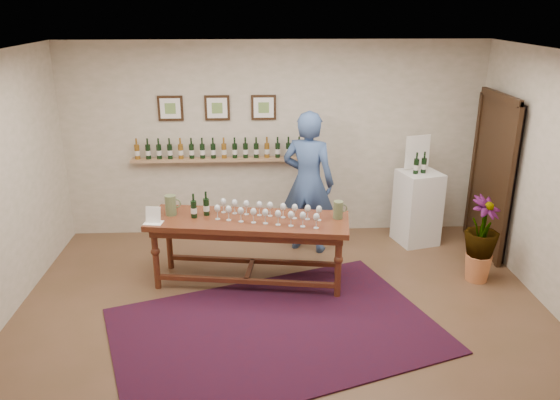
{
  "coord_description": "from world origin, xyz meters",
  "views": [
    {
      "loc": [
        -0.29,
        -5.17,
        3.27
      ],
      "look_at": [
        0.0,
        0.8,
        1.1
      ],
      "focal_mm": 35.0,
      "sensor_mm": 36.0,
      "label": 1
    }
  ],
  "objects_px": {
    "tasting_table": "(249,228)",
    "display_pedestal": "(417,207)",
    "person": "(308,182)",
    "potted_plant": "(481,240)"
  },
  "relations": [
    {
      "from": "tasting_table",
      "to": "display_pedestal",
      "type": "distance_m",
      "value": 2.64
    },
    {
      "from": "tasting_table",
      "to": "person",
      "type": "distance_m",
      "value": 1.26
    },
    {
      "from": "display_pedestal",
      "to": "person",
      "type": "bearing_deg",
      "value": -173.96
    },
    {
      "from": "display_pedestal",
      "to": "potted_plant",
      "type": "bearing_deg",
      "value": -69.62
    },
    {
      "from": "tasting_table",
      "to": "display_pedestal",
      "type": "xyz_separation_m",
      "value": [
        2.39,
        1.11,
        -0.19
      ]
    },
    {
      "from": "tasting_table",
      "to": "potted_plant",
      "type": "bearing_deg",
      "value": 6.78
    },
    {
      "from": "potted_plant",
      "to": "person",
      "type": "bearing_deg",
      "value": 153.13
    },
    {
      "from": "potted_plant",
      "to": "person",
      "type": "height_order",
      "value": "person"
    },
    {
      "from": "tasting_table",
      "to": "person",
      "type": "relative_size",
      "value": 1.26
    },
    {
      "from": "person",
      "to": "potted_plant",
      "type": "bearing_deg",
      "value": 175.41
    }
  ]
}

